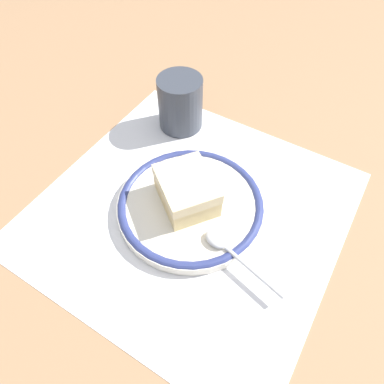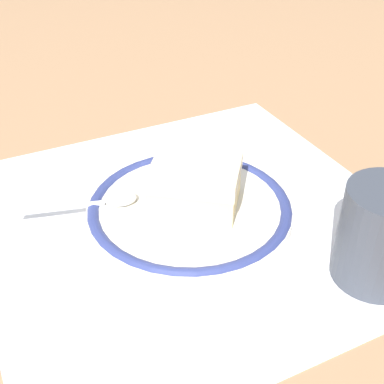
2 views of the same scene
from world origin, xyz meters
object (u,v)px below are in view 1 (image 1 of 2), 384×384
cake_slice (187,190)px  cup (180,106)px  spoon (225,246)px  napkin (298,199)px  plate (192,203)px

cake_slice → cup: (-0.11, 0.15, 0.00)m
spoon → napkin: bearing=69.0°
cup → spoon: bearing=-45.1°
plate → cake_slice: (-0.01, -0.00, 0.03)m
plate → spoon: 0.09m
cup → napkin: 0.26m
plate → cake_slice: 0.03m
spoon → napkin: spoon is taller
napkin → plate: bearing=-144.0°
plate → spoon: spoon is taller
cake_slice → napkin: size_ratio=0.89×
spoon → napkin: 0.15m
cake_slice → cup: size_ratio=1.22×
plate → spoon: (0.08, -0.04, 0.01)m
spoon → cup: bearing=134.9°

